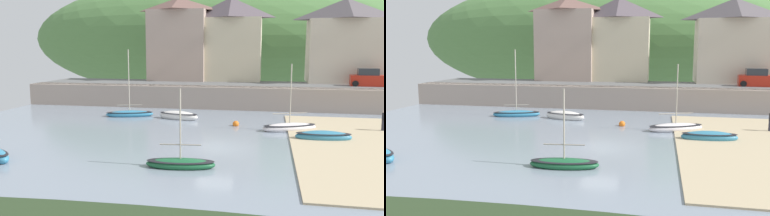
# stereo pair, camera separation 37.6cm
# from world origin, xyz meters

# --- Properties ---
(ground) EXTENTS (48.00, 41.00, 0.61)m
(ground) POSITION_xyz_m (1.40, -9.56, 0.16)
(ground) COLOR gray
(quay_seawall) EXTENTS (48.00, 9.40, 2.40)m
(quay_seawall) POSITION_xyz_m (0.00, 17.50, 1.36)
(quay_seawall) COLOR gray
(quay_seawall) RESTS_ON ground
(hillside_backdrop) EXTENTS (80.00, 44.00, 24.16)m
(hillside_backdrop) POSITION_xyz_m (-5.36, 55.20, 8.46)
(hillside_backdrop) COLOR #507C41
(hillside_backdrop) RESTS_ON ground
(waterfront_building_left) EXTENTS (7.64, 5.86, 10.59)m
(waterfront_building_left) POSITION_xyz_m (-8.21, 25.20, 7.76)
(waterfront_building_left) COLOR tan
(waterfront_building_left) RESTS_ON ground
(waterfront_building_centre) EXTENTS (7.91, 4.83, 10.43)m
(waterfront_building_centre) POSITION_xyz_m (-1.49, 25.20, 7.71)
(waterfront_building_centre) COLOR beige
(waterfront_building_centre) RESTS_ON ground
(waterfront_building_right) EXTENTS (8.94, 6.12, 9.99)m
(waterfront_building_right) POSITION_xyz_m (12.28, 25.20, 7.48)
(waterfront_building_right) COLOR beige
(waterfront_building_right) RESTS_ON ground
(sailboat_far_left) EXTENTS (4.12, 2.16, 0.98)m
(sailboat_far_left) POSITION_xyz_m (-4.76, 9.71, 0.30)
(sailboat_far_left) COLOR silver
(sailboat_far_left) RESTS_ON ground
(sailboat_nearest_shore) EXTENTS (4.02, 1.55, 0.88)m
(sailboat_nearest_shore) POSITION_xyz_m (7.37, 3.47, 0.27)
(sailboat_nearest_shore) COLOR teal
(sailboat_nearest_shore) RESTS_ON ground
(sailboat_white_hull) EXTENTS (4.74, 2.65, 6.57)m
(sailboat_white_hull) POSITION_xyz_m (-9.73, 10.26, 0.26)
(sailboat_white_hull) COLOR teal
(sailboat_white_hull) RESTS_ON ground
(dinghy_open_wooden) EXTENTS (3.97, 1.69, 4.51)m
(dinghy_open_wooden) POSITION_xyz_m (-1.23, -4.87, 0.23)
(dinghy_open_wooden) COLOR #1B5B33
(dinghy_open_wooden) RESTS_ON ground
(rowboat_small_beached) EXTENTS (4.75, 3.10, 5.49)m
(rowboat_small_beached) POSITION_xyz_m (5.15, 6.42, 0.27)
(rowboat_small_beached) COLOR silver
(rowboat_small_beached) RESTS_ON ground
(parked_car_near_slipway) EXTENTS (4.23, 2.05, 1.95)m
(parked_car_near_slipway) POSITION_xyz_m (14.26, 20.70, 3.20)
(parked_car_near_slipway) COLOR red
(parked_car_near_slipway) RESTS_ON ground
(person_near_water) EXTENTS (0.34, 0.34, 1.62)m
(person_near_water) POSITION_xyz_m (12.39, 7.35, 0.98)
(person_near_water) COLOR #282833
(person_near_water) RESTS_ON ground
(mooring_buoy) EXTENTS (0.54, 0.54, 0.54)m
(mooring_buoy) POSITION_xyz_m (0.77, 7.46, 0.16)
(mooring_buoy) COLOR orange
(mooring_buoy) RESTS_ON ground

